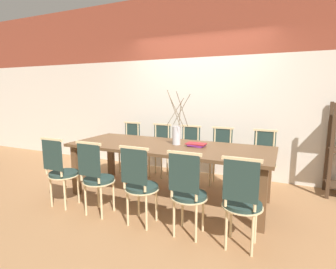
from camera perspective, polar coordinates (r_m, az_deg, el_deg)
name	(u,v)px	position (r m, az deg, el deg)	size (l,w,h in m)	color
ground_plane	(168,197)	(3.83, 0.00, -13.50)	(16.00, 16.00, 0.00)	#9E7047
wall_rear	(199,85)	(4.80, 6.84, 10.63)	(12.00, 0.06, 3.20)	beige
dining_table	(168,151)	(3.62, 0.00, -3.64)	(2.78, 1.04, 0.76)	brown
chair_near_leftend	(61,170)	(3.66, -22.36, -7.10)	(0.39, 0.39, 0.92)	#233833
chair_near_left	(96,176)	(3.28, -15.39, -8.62)	(0.39, 0.39, 0.92)	#233833
chair_near_center	(140,183)	(2.94, -6.20, -10.42)	(0.39, 0.39, 0.92)	#233833
chair_near_right	(188,191)	(2.72, 4.27, -12.12)	(0.39, 0.39, 0.92)	#233833
chair_near_rightend	(242,200)	(2.60, 15.75, -13.52)	(0.39, 0.39, 0.92)	#233833
chair_far_leftend	(130,145)	(4.94, -8.37, -2.32)	(0.39, 0.39, 0.92)	#233833
chair_far_left	(159,148)	(4.63, -1.87, -3.00)	(0.39, 0.39, 0.92)	#233833
chair_far_center	(189,151)	(4.42, 4.49, -3.62)	(0.39, 0.39, 0.92)	#233833
chair_far_right	(220,154)	(4.27, 11.36, -4.25)	(0.39, 0.39, 0.92)	#233833
chair_far_rightend	(263,159)	(4.18, 20.02, -4.94)	(0.39, 0.39, 0.92)	#233833
vase_centerpiece	(177,134)	(3.63, 1.87, 0.09)	(0.33, 0.32, 0.75)	silver
book_stack	(196,145)	(3.55, 6.22, -2.22)	(0.26, 0.19, 0.04)	#842D8C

